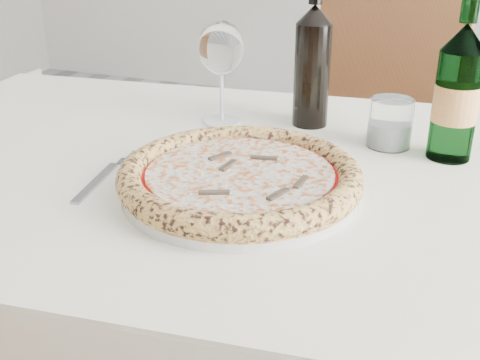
# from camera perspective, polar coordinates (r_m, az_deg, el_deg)

# --- Properties ---
(dining_table) EXTENTS (1.49, 0.98, 0.76)m
(dining_table) POSITION_cam_1_polar(r_m,az_deg,el_deg) (0.98, 2.14, -3.67)
(dining_table) COLOR brown
(dining_table) RESTS_ON floor
(chair_far) EXTENTS (0.49, 0.49, 0.93)m
(chair_far) POSITION_cam_1_polar(r_m,az_deg,el_deg) (1.75, 12.23, 4.13)
(chair_far) COLOR brown
(chair_far) RESTS_ON floor
(plate) EXTENTS (0.33, 0.33, 0.02)m
(plate) POSITION_cam_1_polar(r_m,az_deg,el_deg) (0.85, -0.00, -0.69)
(plate) COLOR silver
(plate) RESTS_ON dining_table
(pizza) EXTENTS (0.34, 0.34, 0.04)m
(pizza) POSITION_cam_1_polar(r_m,az_deg,el_deg) (0.84, -0.00, 0.40)
(pizza) COLOR #DFB257
(pizza) RESTS_ON plate
(fork) EXTENTS (0.04, 0.20, 0.00)m
(fork) POSITION_cam_1_polar(r_m,az_deg,el_deg) (0.92, -12.60, 0.43)
(fork) COLOR #9096A5
(fork) RESTS_ON dining_table
(wine_glass) EXTENTS (0.08, 0.08, 0.19)m
(wine_glass) POSITION_cam_1_polar(r_m,az_deg,el_deg) (1.10, -1.80, 12.17)
(wine_glass) COLOR silver
(wine_glass) RESTS_ON dining_table
(tumbler) EXTENTS (0.07, 0.07, 0.08)m
(tumbler) POSITION_cam_1_polar(r_m,az_deg,el_deg) (1.04, 14.02, 4.98)
(tumbler) COLOR white
(tumbler) RESTS_ON dining_table
(beer_bottle) EXTENTS (0.07, 0.07, 0.27)m
(beer_bottle) POSITION_cam_1_polar(r_m,az_deg,el_deg) (1.00, 19.89, 7.77)
(beer_bottle) COLOR #356E3F
(beer_bottle) RESTS_ON dining_table
(wine_bottle) EXTENTS (0.06, 0.06, 0.26)m
(wine_bottle) POSITION_cam_1_polar(r_m,az_deg,el_deg) (1.10, 6.87, 10.82)
(wine_bottle) COLOR black
(wine_bottle) RESTS_ON dining_table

